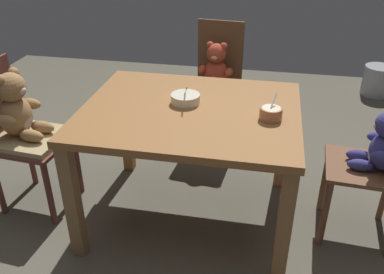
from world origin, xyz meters
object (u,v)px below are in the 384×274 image
object	(u,v)px
dining_table	(190,126)
teddy_chair_near_left	(21,121)
teddy_chair_far_center	(215,80)
metal_pail	(377,81)
teddy_chair_near_right	(381,154)
porridge_bowl_terracotta_near_right	(271,113)
porridge_bowl_cream_center	(185,98)

from	to	relation	value
dining_table	teddy_chair_near_left	size ratio (longest dim) A/B	1.27
teddy_chair_far_center	metal_pail	xyz separation A→B (m)	(1.43, 1.27, -0.39)
teddy_chair_near_right	porridge_bowl_terracotta_near_right	bearing A→B (deg)	11.81
dining_table	porridge_bowl_terracotta_near_right	xyz separation A→B (m)	(0.42, -0.04, 0.13)
teddy_chair_far_center	metal_pail	bearing A→B (deg)	137.25
teddy_chair_near_right	porridge_bowl_cream_center	size ratio (longest dim) A/B	5.53
dining_table	teddy_chair_near_right	distance (m)	1.00
dining_table	metal_pail	xyz separation A→B (m)	(1.44, 2.15, -0.47)
teddy_chair_near_right	teddy_chair_far_center	distance (m)	1.30
porridge_bowl_cream_center	metal_pail	xyz separation A→B (m)	(1.48, 2.09, -0.60)
porridge_bowl_cream_center	metal_pail	size ratio (longest dim) A/B	0.57
dining_table	teddy_chair_near_left	xyz separation A→B (m)	(-0.99, -0.05, -0.05)
teddy_chair_near_left	metal_pail	size ratio (longest dim) A/B	3.13
dining_table	teddy_chair_near_left	world-z (taller)	teddy_chair_near_left
dining_table	porridge_bowl_cream_center	distance (m)	0.15
teddy_chair_near_left	teddy_chair_far_center	distance (m)	1.36
teddy_chair_far_center	porridge_bowl_cream_center	world-z (taller)	teddy_chair_far_center
porridge_bowl_terracotta_near_right	teddy_chair_near_right	bearing A→B (deg)	7.63
teddy_chair_near_left	metal_pail	world-z (taller)	teddy_chair_near_left
teddy_chair_near_left	porridge_bowl_terracotta_near_right	size ratio (longest dim) A/B	7.47
teddy_chair_near_right	porridge_bowl_cream_center	world-z (taller)	teddy_chair_near_right
porridge_bowl_cream_center	dining_table	bearing A→B (deg)	-58.10
teddy_chair_near_right	porridge_bowl_cream_center	bearing A→B (deg)	2.62
teddy_chair_near_left	teddy_chair_near_right	distance (m)	1.98
dining_table	teddy_chair_far_center	distance (m)	0.88
porridge_bowl_cream_center	metal_pail	world-z (taller)	porridge_bowl_cream_center
teddy_chair_near_left	teddy_chair_near_right	size ratio (longest dim) A/B	0.99
teddy_chair_far_center	metal_pail	distance (m)	1.95
teddy_chair_far_center	porridge_bowl_cream_center	distance (m)	0.85
dining_table	teddy_chair_far_center	size ratio (longest dim) A/B	1.22
metal_pail	porridge_bowl_cream_center	bearing A→B (deg)	-125.37
dining_table	porridge_bowl_cream_center	xyz separation A→B (m)	(-0.04, 0.06, 0.13)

